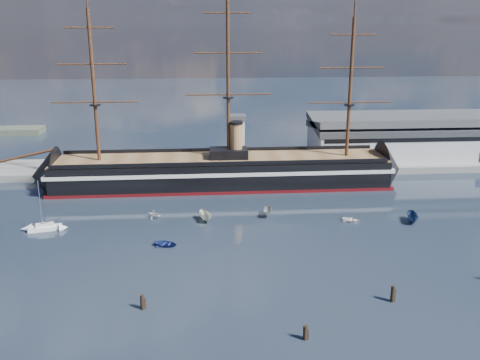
{
  "coord_description": "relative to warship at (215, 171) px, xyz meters",
  "views": [
    {
      "loc": [
        -7.53,
        -78.14,
        43.04
      ],
      "look_at": [
        0.95,
        35.0,
        9.0
      ],
      "focal_mm": 40.0,
      "sensor_mm": 36.0,
      "label": 1
    }
  ],
  "objects": [
    {
      "name": "ground",
      "position": [
        3.96,
        -20.0,
        -4.04
      ],
      "size": [
        600.0,
        600.0,
        0.0
      ],
      "primitive_type": "plane",
      "color": "#172333",
      "rests_on": "ground"
    },
    {
      "name": "piling_near_right",
      "position": [
        26.27,
        -64.25,
        -4.04
      ],
      "size": [
        0.64,
        0.64,
        3.51
      ],
      "primitive_type": "cylinder",
      "color": "black",
      "rests_on": "ground"
    },
    {
      "name": "warship",
      "position": [
        0.0,
        0.0,
        0.0
      ],
      "size": [
        112.93,
        16.81,
        53.94
      ],
      "rotation": [
        0.0,
        0.0,
        0.01
      ],
      "color": "black",
      "rests_on": "ground"
    },
    {
      "name": "motorboat_c",
      "position": [
        11.3,
        -24.17,
        -4.04
      ],
      "size": [
        6.03,
        3.2,
        2.29
      ],
      "primitive_type": "imported",
      "rotation": [
        0.0,
        0.0,
        -0.2
      ],
      "color": "gray",
      "rests_on": "ground"
    },
    {
      "name": "motorboat_f",
      "position": [
        42.92,
        -30.42,
        -4.04
      ],
      "size": [
        6.87,
        3.64,
        2.61
      ],
      "primitive_type": "imported",
      "rotation": [
        0.0,
        0.0,
        -0.2
      ],
      "color": "navy",
      "rests_on": "ground"
    },
    {
      "name": "piling_near_left",
      "position": [
        -13.15,
        -63.57,
        -4.04
      ],
      "size": [
        0.64,
        0.64,
        3.13
      ],
      "primitive_type": "cylinder",
      "color": "black",
      "rests_on": "ground"
    },
    {
      "name": "motorboat_a",
      "position": [
        -2.9,
        -26.24,
        -4.04
      ],
      "size": [
        7.07,
        4.11,
        2.66
      ],
      "primitive_type": "imported",
      "rotation": [
        0.0,
        0.0,
        0.27
      ],
      "color": "beige",
      "rests_on": "ground"
    },
    {
      "name": "motorboat_d",
      "position": [
        -14.47,
        -23.48,
        -4.04
      ],
      "size": [
        5.15,
        5.95,
        2.04
      ],
      "primitive_type": "imported",
      "rotation": [
        0.0,
        0.0,
        0.97
      ],
      "color": "silver",
      "rests_on": "ground"
    },
    {
      "name": "piling_near_mid",
      "position": [
        10.42,
        -73.63,
        -4.04
      ],
      "size": [
        0.64,
        0.64,
        2.93
      ],
      "primitive_type": "cylinder",
      "color": "black",
      "rests_on": "ground"
    },
    {
      "name": "quay",
      "position": [
        13.96,
        16.0,
        -4.04
      ],
      "size": [
        180.0,
        18.0,
        2.0
      ],
      "primitive_type": "cube",
      "color": "slate",
      "rests_on": "ground"
    },
    {
      "name": "motorboat_b",
      "position": [
        -10.99,
        -39.51,
        -4.04
      ],
      "size": [
        2.09,
        3.19,
        1.38
      ],
      "primitive_type": "imported",
      "rotation": [
        0.0,
        0.0,
        1.24
      ],
      "color": "navy",
      "rests_on": "ground"
    },
    {
      "name": "quay_tower",
      "position": [
        6.96,
        13.0,
        5.72
      ],
      "size": [
        5.0,
        5.0,
        15.0
      ],
      "color": "silver",
      "rests_on": "ground"
    },
    {
      "name": "motorboat_e",
      "position": [
        29.51,
        -29.12,
        -4.04
      ],
      "size": [
        2.26,
        2.76,
        1.21
      ],
      "primitive_type": "imported",
      "rotation": [
        0.0,
        0.0,
        1.02
      ],
      "color": "white",
      "rests_on": "ground"
    },
    {
      "name": "sailboat",
      "position": [
        -37.12,
        -29.24,
        -3.33
      ],
      "size": [
        7.22,
        3.63,
        11.1
      ],
      "rotation": [
        0.0,
        0.0,
        0.24
      ],
      "color": "white",
      "rests_on": "ground"
    },
    {
      "name": "warehouse",
      "position": [
        61.96,
        20.0,
        3.95
      ],
      "size": [
        63.0,
        21.0,
        11.6
      ],
      "color": "#B7BABC",
      "rests_on": "ground"
    }
  ]
}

